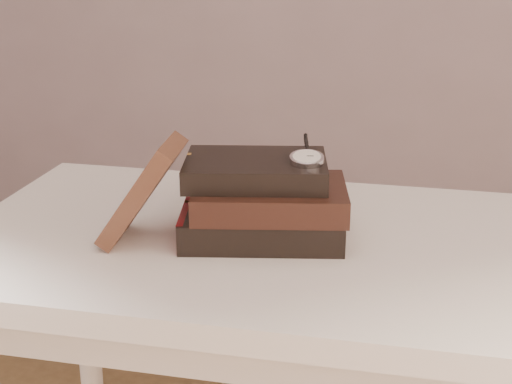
# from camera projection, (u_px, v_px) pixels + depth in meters

# --- Properties ---
(table) EXTENTS (1.00, 0.60, 0.75)m
(table) POSITION_uv_depth(u_px,v_px,m) (261.00, 286.00, 1.23)
(table) COLOR white
(table) RESTS_ON ground
(book_stack) EXTENTS (0.29, 0.22, 0.13)m
(book_stack) POSITION_uv_depth(u_px,v_px,m) (263.00, 201.00, 1.18)
(book_stack) COLOR black
(book_stack) RESTS_ON table
(journal) EXTENTS (0.14, 0.13, 0.17)m
(journal) POSITION_uv_depth(u_px,v_px,m) (142.00, 191.00, 1.15)
(journal) COLOR #3E2218
(journal) RESTS_ON table
(pocket_watch) EXTENTS (0.06, 0.16, 0.02)m
(pocket_watch) POSITION_uv_depth(u_px,v_px,m) (307.00, 158.00, 1.14)
(pocket_watch) COLOR silver
(pocket_watch) RESTS_ON book_stack
(eyeglasses) EXTENTS (0.13, 0.14, 0.05)m
(eyeglasses) POSITION_uv_depth(u_px,v_px,m) (210.00, 176.00, 1.26)
(eyeglasses) COLOR silver
(eyeglasses) RESTS_ON book_stack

